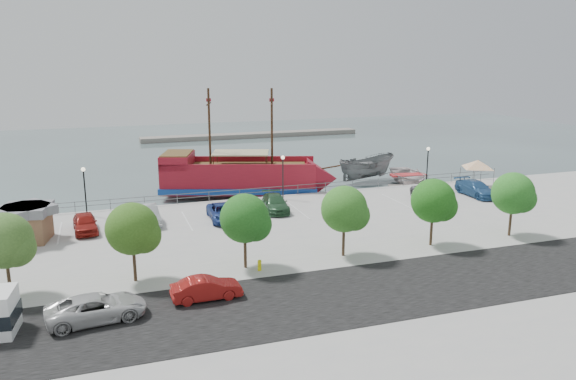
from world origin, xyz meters
name	(u,v)px	position (x,y,z in m)	size (l,w,h in m)	color
ground	(306,228)	(0.00, 0.00, -1.00)	(160.00, 160.00, 0.00)	#404E50
land_slab	(447,334)	(0.00, -21.00, -0.60)	(100.00, 58.00, 1.20)	#9E9E9E
street	(399,287)	(0.00, -16.00, 0.01)	(100.00, 8.00, 0.04)	black
sidewalk	(356,254)	(0.00, -10.00, 0.01)	(100.00, 4.00, 0.05)	#969693
seawall_railing	(279,191)	(0.00, 7.80, 0.53)	(50.00, 0.06, 1.00)	slate
far_shore	(252,135)	(10.00, 55.00, -0.60)	(40.00, 3.00, 0.80)	gray
pirate_ship	(252,178)	(-1.48, 12.47, 0.98)	(19.11, 10.54, 11.85)	maroon
patrol_boat	(366,170)	(13.13, 14.86, 0.46)	(2.83, 7.54, 2.92)	slate
speedboat	(408,178)	(17.07, 11.97, -0.20)	(5.49, 7.68, 1.59)	silver
dock_west	(147,211)	(-12.68, 9.20, -0.82)	(6.29, 1.80, 0.36)	gray
dock_mid	(337,195)	(6.93, 9.20, -0.80)	(6.87, 1.96, 0.39)	gray
dock_east	(419,188)	(16.89, 9.20, -0.81)	(6.68, 1.91, 0.38)	slate
shed	(27,222)	(-22.07, 0.59, 1.47)	(3.91, 3.91, 2.75)	brown
canopy_tent	(478,160)	(21.08, 4.87, 2.88)	(5.09, 5.09, 3.31)	slate
street_van	(97,308)	(-17.27, -14.78, 0.71)	(2.36, 5.12, 1.42)	#BCBCBC
street_sedan	(206,288)	(-11.32, -14.01, 0.66)	(1.40, 4.02, 1.32)	#A11A17
fire_hydrant	(260,265)	(-7.27, -10.80, 0.42)	(0.27, 0.27, 0.77)	yellow
lamp_post_left	(84,183)	(-18.00, 6.50, 2.94)	(0.36, 0.36, 4.28)	black
lamp_post_mid	(283,169)	(0.00, 6.50, 2.94)	(0.36, 0.36, 4.28)	black
lamp_post_right	(428,160)	(16.00, 6.50, 2.94)	(0.36, 0.36, 4.28)	black
tree_a	(7,242)	(-21.85, -10.07, 3.30)	(3.30, 3.20, 5.00)	#473321
tree_b	(135,230)	(-14.85, -10.07, 3.30)	(3.30, 3.20, 5.00)	#473321
tree_c	(247,220)	(-7.85, -10.07, 3.30)	(3.30, 3.20, 5.00)	#473321
tree_d	(347,211)	(-0.85, -10.07, 3.30)	(3.30, 3.20, 5.00)	#473321
tree_e	(435,202)	(6.15, -10.07, 3.30)	(3.30, 3.20, 5.00)	#473321
tree_f	(515,195)	(13.15, -10.07, 3.30)	(3.30, 3.20, 5.00)	#473321
parked_car_a	(85,223)	(-18.05, 1.57, 0.74)	(1.75, 4.35, 1.48)	maroon
parked_car_b	(148,215)	(-13.15, 2.32, 0.76)	(1.61, 4.61, 1.52)	silver
parked_car_c	(223,212)	(-7.03, 1.30, 0.68)	(2.25, 4.88, 1.36)	navy
parked_car_d	(275,203)	(-1.97, 2.69, 0.71)	(2.00, 4.93, 1.43)	#2B5734
parked_car_g	(432,194)	(13.32, 1.33, 0.70)	(2.33, 5.05, 1.40)	slate
parked_car_h	(476,189)	(18.55, 1.56, 0.75)	(2.09, 5.15, 1.49)	#2B588D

